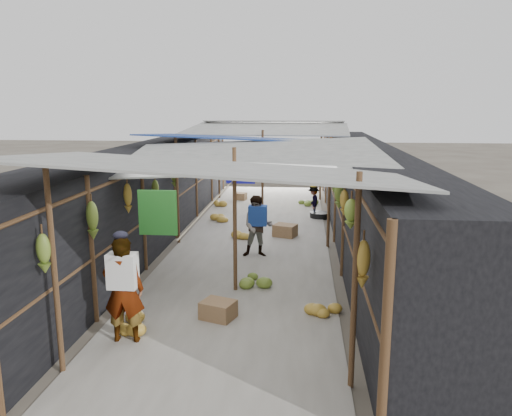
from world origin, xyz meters
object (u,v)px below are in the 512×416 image
(vendor_seated, at_px, (313,202))
(crate_near, at_px, (218,310))
(black_basin, at_px, (319,215))
(shopper_blue, at_px, (258,226))
(vendor_elderly, at_px, (124,290))

(vendor_seated, bearing_deg, crate_near, -17.55)
(black_basin, bearing_deg, shopper_blue, -110.37)
(vendor_elderly, xyz_separation_m, shopper_blue, (1.50, 4.22, -0.09))
(vendor_seated, bearing_deg, shopper_blue, -22.77)
(crate_near, bearing_deg, shopper_blue, 104.89)
(vendor_elderly, relative_size, shopper_blue, 1.13)
(black_basin, xyz_separation_m, vendor_seated, (-0.19, 0.16, 0.38))
(crate_near, distance_m, black_basin, 7.58)
(vendor_seated, bearing_deg, black_basin, 44.91)
(black_basin, bearing_deg, crate_near, -103.77)
(black_basin, distance_m, shopper_blue, 4.31)
(crate_near, bearing_deg, vendor_elderly, -123.53)
(shopper_blue, bearing_deg, crate_near, -99.90)
(vendor_elderly, relative_size, vendor_seated, 1.67)
(crate_near, xyz_separation_m, black_basin, (1.80, 7.36, -0.06))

